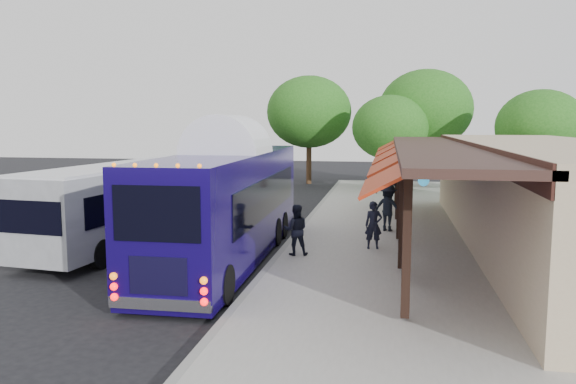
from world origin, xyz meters
The scene contains 15 objects.
ground centered at (0.00, 0.00, 0.00)m, with size 90.00×90.00×0.00m, color black.
sidewalk centered at (5.00, 4.00, 0.07)m, with size 10.00×40.00×0.15m, color #9E9B93.
curb centered at (0.05, 4.00, 0.07)m, with size 0.20×40.00×0.16m, color gray.
station_shelter centered at (8.38, 4.00, 1.85)m, with size 8.15×20.00×3.60m.
coach_bus centered at (-1.45, 0.92, 1.91)m, with size 2.49×11.17×3.55m.
city_bus centered at (-5.46, 2.99, 1.55)m, with size 3.39×10.65×2.81m.
ped_a centered at (2.94, 2.64, 0.92)m, with size 0.57×0.37×1.55m, color black.
ped_b centered at (0.60, 1.32, 0.94)m, with size 0.77×0.60×1.58m, color black.
ped_c centered at (3.40, 9.92, 1.12)m, with size 1.13×0.47×1.93m, color black.
ped_d centered at (3.40, 5.78, 1.04)m, with size 1.15×0.66×1.77m, color black.
sign_board centered at (3.88, -1.17, 0.86)m, with size 0.17×0.47×1.05m.
tree_left centered at (3.42, 18.98, 3.90)m, with size 4.57×4.57×5.86m.
tree_mid centered at (5.61, 21.32, 5.03)m, with size 5.90×5.90×7.55m.
tree_right centered at (11.34, 16.63, 3.99)m, with size 4.67×4.67×5.98m.
tree_far centered at (-2.02, 22.65, 4.91)m, with size 5.75×5.75×7.36m.
Camera 1 is at (3.38, -15.49, 4.26)m, focal length 35.00 mm.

